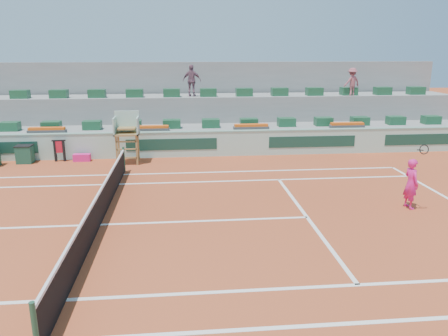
{
  "coord_description": "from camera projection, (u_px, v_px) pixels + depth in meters",
  "views": [
    {
      "loc": [
        2.56,
        -12.57,
        5.14
      ],
      "look_at": [
        4.0,
        2.5,
        1.0
      ],
      "focal_mm": 35.0,
      "sensor_mm": 36.0,
      "label": 1
    }
  ],
  "objects": [
    {
      "name": "ground",
      "position": [
        100.0,
        225.0,
        13.19
      ],
      "size": [
        90.0,
        90.0,
        0.0
      ],
      "primitive_type": "plane",
      "color": "#A13E1F",
      "rests_on": "ground"
    },
    {
      "name": "seating_tier_lower",
      "position": [
        135.0,
        137.0,
        23.3
      ],
      "size": [
        36.0,
        4.0,
        1.2
      ],
      "primitive_type": "cube",
      "color": "gray",
      "rests_on": "ground"
    },
    {
      "name": "seating_tier_upper",
      "position": [
        137.0,
        119.0,
        24.66
      ],
      "size": [
        36.0,
        2.4,
        2.6
      ],
      "primitive_type": "cube",
      "color": "gray",
      "rests_on": "ground"
    },
    {
      "name": "stadium_back_wall",
      "position": [
        139.0,
        100.0,
        25.95
      ],
      "size": [
        36.0,
        0.4,
        4.4
      ],
      "primitive_type": "cube",
      "color": "gray",
      "rests_on": "ground"
    },
    {
      "name": "player_bag",
      "position": [
        82.0,
        158.0,
        20.64
      ],
      "size": [
        0.78,
        0.35,
        0.35
      ],
      "primitive_type": "cube",
      "color": "#EB1E83",
      "rests_on": "ground"
    },
    {
      "name": "spectator_mid",
      "position": [
        192.0,
        81.0,
        23.9
      ],
      "size": [
        1.08,
        0.64,
        1.73
      ],
      "primitive_type": "imported",
      "rotation": [
        0.0,
        0.0,
        2.91
      ],
      "color": "#7B5263",
      "rests_on": "seating_tier_upper"
    },
    {
      "name": "spectator_right",
      "position": [
        352.0,
        82.0,
        24.4
      ],
      "size": [
        1.11,
        0.85,
        1.53
      ],
      "primitive_type": "imported",
      "rotation": [
        0.0,
        0.0,
        3.47
      ],
      "color": "#9D4E56",
      "rests_on": "seating_tier_upper"
    },
    {
      "name": "court_lines",
      "position": [
        100.0,
        225.0,
        13.19
      ],
      "size": [
        23.89,
        11.09,
        0.01
      ],
      "color": "white",
      "rests_on": "ground"
    },
    {
      "name": "tennis_net",
      "position": [
        99.0,
        208.0,
        13.05
      ],
      "size": [
        0.1,
        11.97,
        1.1
      ],
      "color": "black",
      "rests_on": "ground"
    },
    {
      "name": "advertising_hoarding",
      "position": [
        131.0,
        145.0,
        21.18
      ],
      "size": [
        36.0,
        0.34,
        1.26
      ],
      "color": "#A3CEBB",
      "rests_on": "ground"
    },
    {
      "name": "umpire_chair",
      "position": [
        127.0,
        130.0,
        19.98
      ],
      "size": [
        1.1,
        0.9,
        2.4
      ],
      "color": "olive",
      "rests_on": "ground"
    },
    {
      "name": "seat_row_lower",
      "position": [
        132.0,
        124.0,
        22.22
      ],
      "size": [
        32.9,
        0.6,
        0.44
      ],
      "color": "#1A4E2E",
      "rests_on": "seating_tier_lower"
    },
    {
      "name": "seat_row_upper",
      "position": [
        135.0,
        93.0,
        23.68
      ],
      "size": [
        32.9,
        0.6,
        0.44
      ],
      "color": "#1A4E2E",
      "rests_on": "seating_tier_upper"
    },
    {
      "name": "flower_planters",
      "position": [
        100.0,
        129.0,
        21.34
      ],
      "size": [
        26.8,
        0.36,
        0.28
      ],
      "color": "#484848",
      "rests_on": "seating_tier_lower"
    },
    {
      "name": "drink_cooler_a",
      "position": [
        25.0,
        154.0,
        20.25
      ],
      "size": [
        0.73,
        0.63,
        0.84
      ],
      "color": "#174634",
      "rests_on": "ground"
    },
    {
      "name": "towel_rack",
      "position": [
        59.0,
        149.0,
        20.49
      ],
      "size": [
        0.62,
        0.1,
        1.03
      ],
      "color": "black",
      "rests_on": "ground"
    },
    {
      "name": "tennis_player",
      "position": [
        411.0,
        183.0,
        14.39
      ],
      "size": [
        0.49,
        0.9,
        2.28
      ],
      "color": "#EB1E83",
      "rests_on": "ground"
    }
  ]
}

